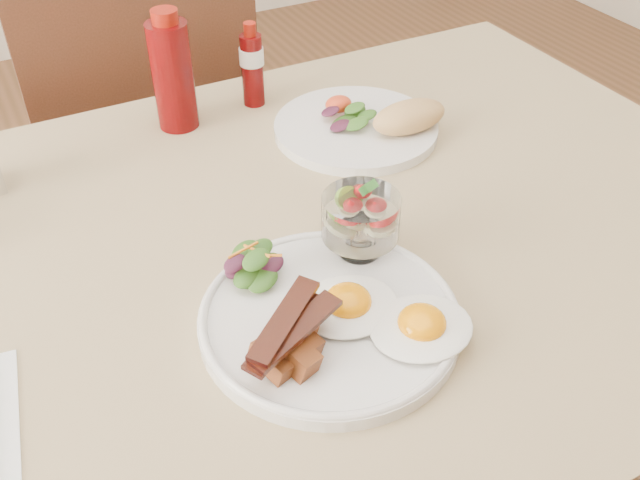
% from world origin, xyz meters
% --- Properties ---
extents(table, '(1.33, 0.88, 0.75)m').
position_xyz_m(table, '(0.00, 0.00, 0.66)').
color(table, '#532B1A').
rests_on(table, ground).
extents(chair_far, '(0.42, 0.42, 0.93)m').
position_xyz_m(chair_far, '(0.00, 0.66, 0.52)').
color(chair_far, '#532B1A').
rests_on(chair_far, ground).
extents(main_plate, '(0.28, 0.28, 0.02)m').
position_xyz_m(main_plate, '(-0.01, -0.15, 0.76)').
color(main_plate, silver).
rests_on(main_plate, table).
extents(fried_eggs, '(0.18, 0.18, 0.03)m').
position_xyz_m(fried_eggs, '(0.04, -0.19, 0.78)').
color(fried_eggs, white).
rests_on(fried_eggs, main_plate).
extents(bacon_potato_pile, '(0.12, 0.09, 0.05)m').
position_xyz_m(bacon_potato_pile, '(-0.07, -0.19, 0.79)').
color(bacon_potato_pile, brown).
rests_on(bacon_potato_pile, main_plate).
extents(side_salad, '(0.08, 0.07, 0.04)m').
position_xyz_m(side_salad, '(-0.06, -0.06, 0.79)').
color(side_salad, '#244F15').
rests_on(side_salad, main_plate).
extents(fruit_cup, '(0.09, 0.09, 0.09)m').
position_xyz_m(fruit_cup, '(0.07, -0.08, 0.82)').
color(fruit_cup, white).
rests_on(fruit_cup, main_plate).
extents(second_plate, '(0.25, 0.25, 0.06)m').
position_xyz_m(second_plate, '(0.23, 0.17, 0.77)').
color(second_plate, silver).
rests_on(second_plate, table).
extents(ketchup_bottle, '(0.07, 0.07, 0.18)m').
position_xyz_m(ketchup_bottle, '(-0.01, 0.33, 0.84)').
color(ketchup_bottle, '#530405').
rests_on(ketchup_bottle, table).
extents(hot_sauce_bottle, '(0.05, 0.05, 0.13)m').
position_xyz_m(hot_sauce_bottle, '(0.12, 0.34, 0.82)').
color(hot_sauce_bottle, '#530405').
rests_on(hot_sauce_bottle, table).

